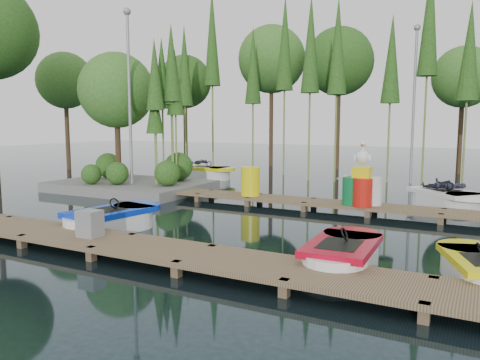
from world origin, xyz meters
The scene contains 16 objects.
ground_plane centered at (0.00, 0.00, 0.00)m, with size 90.00×90.00×0.00m, color #19292F.
near_dock centered at (0.00, -4.50, 0.23)m, with size 18.00×1.50×0.50m.
far_dock centered at (1.00, 2.50, 0.23)m, with size 15.00×1.20×0.50m.
island centered at (-6.30, 3.29, 3.18)m, with size 6.20×4.20×6.75m.
tree_screen centered at (-2.04, 10.60, 6.12)m, with size 34.42×18.53×10.31m.
lamp_island centered at (-5.50, 2.50, 4.26)m, with size 0.30×0.30×7.25m.
lamp_rear centered at (4.00, 11.00, 4.26)m, with size 0.30×0.30×7.25m.
boat_blue centered at (-1.50, -2.92, 0.27)m, with size 1.72×3.00×0.95m.
boat_red centered at (4.74, -3.24, 0.26)m, with size 1.28×2.68×0.89m.
boat_yellow_near centered at (7.13, -2.92, 0.23)m, with size 1.82×2.60×0.80m.
boat_yellow_far centered at (-5.39, 8.06, 0.31)m, with size 3.01×1.51×1.47m.
boat_white_far centered at (6.03, 4.67, 0.31)m, with size 3.03×2.98×1.39m.
utility_cabinet centered at (-0.66, -4.50, 0.60)m, with size 0.49×0.41×0.60m, color gray.
yellow_barrel centered at (-0.15, 2.50, 0.80)m, with size 0.67×0.67×1.01m, color yellow.
drum_cluster centered at (3.78, 2.35, 0.88)m, with size 1.15×1.05×1.98m.
seagull_post centered at (3.21, 2.50, 0.89)m, with size 0.55×0.30×0.88m.
Camera 1 is at (7.11, -11.98, 2.84)m, focal length 35.00 mm.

